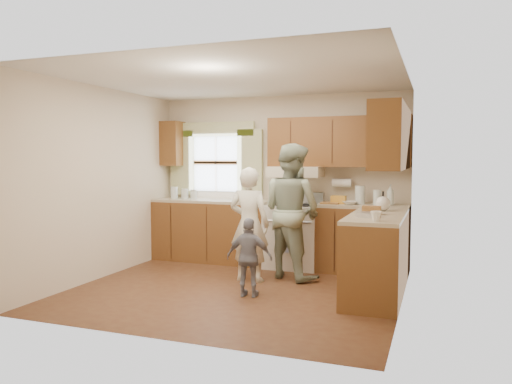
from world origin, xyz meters
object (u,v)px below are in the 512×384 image
at_px(woman_right, 292,211).
at_px(stove, 294,235).
at_px(child, 249,257).
at_px(woman_left, 249,224).

bearing_deg(woman_right, stove, -50.15).
height_order(stove, child, stove).
height_order(stove, woman_right, woman_right).
height_order(woman_right, child, woman_right).
distance_m(stove, woman_right, 0.76).
distance_m(woman_left, woman_right, 0.60).
height_order(stove, woman_left, woman_left).
xyz_separation_m(stove, child, (-0.05, -1.66, -0.02)).
height_order(woman_left, woman_right, woman_right).
height_order(woman_left, child, woman_left).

